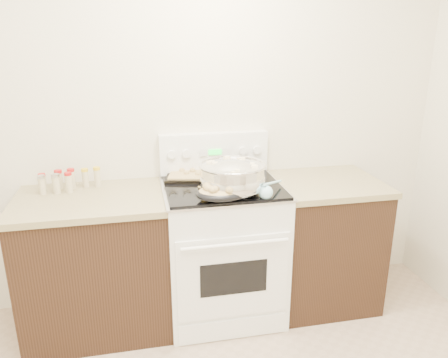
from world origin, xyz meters
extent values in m
cube|color=beige|center=(0.00, 1.77, 1.35)|extent=(4.00, 0.05, 2.70)
cube|color=black|center=(-0.48, 1.43, 0.44)|extent=(0.90, 0.64, 0.88)
cube|color=brown|center=(-0.48, 1.43, 0.90)|extent=(0.93, 0.67, 0.04)
cube|color=black|center=(1.08, 1.43, 0.44)|extent=(0.70, 0.64, 0.88)
cube|color=brown|center=(1.08, 1.43, 0.90)|extent=(0.73, 0.67, 0.04)
cube|color=white|center=(0.35, 1.42, 0.46)|extent=(0.76, 0.66, 0.92)
cube|color=white|center=(0.35, 1.08, 0.45)|extent=(0.70, 0.01, 0.55)
cube|color=black|center=(0.35, 1.08, 0.46)|extent=(0.42, 0.01, 0.22)
cylinder|color=white|center=(0.35, 1.04, 0.70)|extent=(0.65, 0.02, 0.02)
cube|color=white|center=(0.35, 1.09, 0.08)|extent=(0.70, 0.01, 0.14)
cube|color=silver|center=(0.35, 1.42, 0.93)|extent=(0.78, 0.68, 0.01)
cube|color=black|center=(0.35, 1.42, 0.94)|extent=(0.74, 0.64, 0.01)
cube|color=white|center=(0.35, 1.72, 1.08)|extent=(0.76, 0.07, 0.28)
cylinder|color=white|center=(0.05, 1.67, 1.10)|extent=(0.06, 0.02, 0.06)
cylinder|color=white|center=(0.15, 1.67, 1.10)|extent=(0.06, 0.02, 0.06)
cylinder|color=white|center=(0.55, 1.67, 1.10)|extent=(0.06, 0.02, 0.06)
cylinder|color=white|center=(0.65, 1.67, 1.10)|extent=(0.06, 0.02, 0.06)
cube|color=#19E533|center=(0.35, 1.67, 1.10)|extent=(0.09, 0.00, 0.04)
cube|color=silver|center=(0.27, 1.67, 1.10)|extent=(0.05, 0.00, 0.05)
cube|color=silver|center=(0.43, 1.67, 1.10)|extent=(0.05, 0.00, 0.05)
ellipsoid|color=silver|center=(0.38, 1.27, 1.02)|extent=(0.49, 0.49, 0.24)
cylinder|color=silver|center=(0.38, 1.27, 0.95)|extent=(0.22, 0.22, 0.01)
torus|color=silver|center=(0.38, 1.27, 1.12)|extent=(0.41, 0.41, 0.02)
cylinder|color=silver|center=(0.38, 1.27, 1.05)|extent=(0.39, 0.39, 0.14)
cylinder|color=brown|center=(0.38, 1.27, 1.11)|extent=(0.36, 0.36, 0.00)
cube|color=beige|center=(0.25, 1.35, 1.12)|extent=(0.03, 0.03, 0.02)
cube|color=beige|center=(0.45, 1.35, 1.12)|extent=(0.03, 0.03, 0.02)
cube|color=beige|center=(0.28, 1.31, 1.12)|extent=(0.04, 0.04, 0.03)
cube|color=beige|center=(0.50, 1.20, 1.12)|extent=(0.04, 0.04, 0.03)
cube|color=beige|center=(0.35, 1.12, 1.12)|extent=(0.04, 0.04, 0.02)
cube|color=beige|center=(0.45, 1.39, 1.12)|extent=(0.03, 0.03, 0.02)
cube|color=beige|center=(0.37, 1.25, 1.12)|extent=(0.04, 0.04, 0.03)
cube|color=beige|center=(0.28, 1.32, 1.12)|extent=(0.04, 0.04, 0.03)
cube|color=beige|center=(0.27, 1.35, 1.12)|extent=(0.04, 0.04, 0.03)
cube|color=beige|center=(0.45, 1.33, 1.12)|extent=(0.04, 0.04, 0.02)
cube|color=beige|center=(0.48, 1.39, 1.12)|extent=(0.04, 0.04, 0.03)
cube|color=beige|center=(0.38, 1.42, 1.12)|extent=(0.05, 0.05, 0.03)
cube|color=beige|center=(0.50, 1.26, 1.12)|extent=(0.04, 0.04, 0.03)
cube|color=beige|center=(0.33, 1.22, 1.12)|extent=(0.04, 0.04, 0.03)
cube|color=beige|center=(0.38, 1.14, 1.12)|extent=(0.03, 0.03, 0.03)
cube|color=beige|center=(0.40, 1.36, 1.12)|extent=(0.03, 0.03, 0.02)
cube|color=beige|center=(0.43, 1.22, 1.12)|extent=(0.03, 0.03, 0.02)
cube|color=beige|center=(0.42, 1.33, 1.12)|extent=(0.04, 0.04, 0.03)
ellipsoid|color=black|center=(0.29, 1.16, 0.98)|extent=(0.32, 0.23, 0.08)
ellipsoid|color=tan|center=(0.29, 1.16, 1.00)|extent=(0.29, 0.20, 0.06)
sphere|color=tan|center=(0.29, 1.14, 1.03)|extent=(0.04, 0.04, 0.04)
sphere|color=tan|center=(0.22, 1.13, 1.03)|extent=(0.04, 0.04, 0.04)
sphere|color=tan|center=(0.38, 1.18, 1.03)|extent=(0.05, 0.05, 0.05)
sphere|color=tan|center=(0.21, 1.14, 1.03)|extent=(0.05, 0.05, 0.05)
sphere|color=tan|center=(0.32, 1.09, 1.03)|extent=(0.05, 0.05, 0.05)
sphere|color=tan|center=(0.21, 1.16, 1.03)|extent=(0.06, 0.06, 0.06)
sphere|color=tan|center=(0.24, 1.11, 1.03)|extent=(0.04, 0.04, 0.04)
sphere|color=tan|center=(0.23, 1.11, 1.03)|extent=(0.04, 0.04, 0.04)
cube|color=black|center=(0.22, 1.61, 0.95)|extent=(0.49, 0.40, 0.02)
cube|color=tan|center=(0.22, 1.61, 0.97)|extent=(0.44, 0.35, 0.02)
sphere|color=tan|center=(0.21, 1.70, 0.98)|extent=(0.03, 0.03, 0.03)
sphere|color=tan|center=(0.14, 1.61, 0.98)|extent=(0.04, 0.04, 0.04)
sphere|color=tan|center=(0.19, 1.65, 0.98)|extent=(0.04, 0.04, 0.04)
sphere|color=tan|center=(0.34, 1.62, 0.98)|extent=(0.03, 0.03, 0.03)
sphere|color=tan|center=(0.24, 1.61, 0.98)|extent=(0.04, 0.04, 0.04)
sphere|color=tan|center=(0.36, 1.68, 0.98)|extent=(0.04, 0.04, 0.04)
sphere|color=tan|center=(0.12, 1.68, 0.98)|extent=(0.04, 0.04, 0.04)
sphere|color=tan|center=(0.33, 1.54, 0.98)|extent=(0.04, 0.04, 0.04)
sphere|color=tan|center=(0.11, 1.70, 0.98)|extent=(0.03, 0.03, 0.03)
sphere|color=tan|center=(0.22, 1.58, 0.98)|extent=(0.04, 0.04, 0.04)
cylinder|color=tan|center=(0.23, 1.27, 0.95)|extent=(0.10, 0.24, 0.01)
sphere|color=tan|center=(0.20, 1.17, 0.96)|extent=(0.04, 0.04, 0.04)
sphere|color=#9ED9EC|center=(0.56, 1.14, 0.98)|extent=(0.09, 0.09, 0.09)
cylinder|color=#9ED9EC|center=(0.63, 1.23, 1.00)|extent=(0.19, 0.22, 0.07)
cylinder|color=#BFB28C|center=(-0.79, 1.64, 0.96)|extent=(0.04, 0.04, 0.09)
cylinder|color=#B21414|center=(-0.79, 1.64, 1.02)|extent=(0.05, 0.05, 0.02)
cylinder|color=#BFB28C|center=(-0.69, 1.64, 0.97)|extent=(0.05, 0.05, 0.11)
cylinder|color=#B21414|center=(-0.69, 1.64, 1.03)|extent=(0.05, 0.05, 0.02)
cylinder|color=#BFB28C|center=(-0.61, 1.62, 0.98)|extent=(0.04, 0.04, 0.11)
cylinder|color=#B21414|center=(-0.61, 1.62, 1.04)|extent=(0.05, 0.05, 0.02)
cylinder|color=#BFB28C|center=(-0.52, 1.63, 0.97)|extent=(0.04, 0.04, 0.11)
cylinder|color=gold|center=(-0.52, 1.63, 1.04)|extent=(0.04, 0.04, 0.02)
cylinder|color=#BFB28C|center=(-0.44, 1.62, 0.98)|extent=(0.04, 0.04, 0.11)
cylinder|color=gold|center=(-0.44, 1.62, 1.04)|extent=(0.04, 0.04, 0.02)
cylinder|color=#BFB28C|center=(-0.77, 1.55, 0.97)|extent=(0.04, 0.04, 0.10)
cylinder|color=#B2B2B7|center=(-0.77, 1.55, 1.03)|extent=(0.05, 0.05, 0.02)
cylinder|color=#BFB28C|center=(-0.69, 1.55, 0.97)|extent=(0.05, 0.05, 0.11)
cylinder|color=#B2B2B7|center=(-0.69, 1.55, 1.04)|extent=(0.05, 0.05, 0.02)
cylinder|color=#BFB28C|center=(-0.61, 1.54, 0.98)|extent=(0.04, 0.04, 0.11)
cylinder|color=#B21414|center=(-0.61, 1.54, 1.04)|extent=(0.05, 0.05, 0.02)
camera|label=1|loc=(-0.19, -1.20, 1.87)|focal=35.00mm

